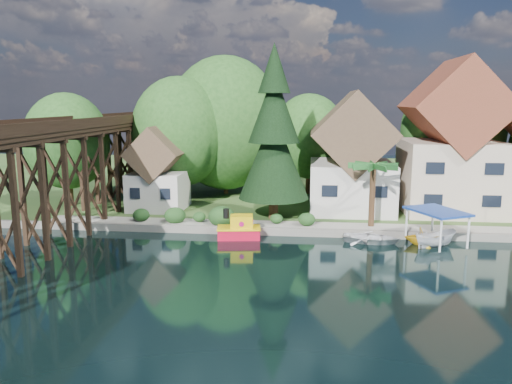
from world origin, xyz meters
The scene contains 16 objects.
ground centered at (0.00, 0.00, 0.00)m, with size 140.00×140.00×0.00m, color black.
bank centered at (0.00, 34.00, 0.25)m, with size 140.00×52.00×0.50m, color #284A1D.
seawall centered at (4.00, 8.00, 0.31)m, with size 60.00×0.40×0.62m, color slate.
promenade centered at (6.00, 9.30, 0.53)m, with size 50.00×2.60×0.06m, color gray.
trestle_bridge centered at (-16.00, 5.17, 5.35)m, with size 4.12×44.18×9.30m.
house_left centered at (7.00, 16.00, 5.14)m, with size 7.64×8.64×11.02m.
house_center centered at (16.00, 16.50, 6.42)m, with size 8.65×9.18×13.89m.
shed centered at (-11.00, 14.50, 3.83)m, with size 5.09×5.40×7.85m.
bg_trees centered at (1.00, 21.25, 7.29)m, with size 49.90×13.30×10.57m.
shrubs centered at (-4.60, 9.26, 1.23)m, with size 15.76×2.47×1.70m.
conifer centered at (0.09, 11.72, 7.64)m, with size 6.03×6.03×14.84m.
palm_tree centered at (8.21, 9.68, 5.31)m, with size 4.60×4.60×5.51m.
tugboat centered at (-2.21, 6.81, 0.73)m, with size 3.57×2.27×2.43m.
boat_white_a centered at (7.92, 6.74, 0.44)m, with size 3.01×4.22×0.87m, color white.
boat_canopy centered at (12.47, 6.06, 1.19)m, with size 4.56×5.16×2.76m.
boat_yellow centered at (11.64, 6.65, 0.70)m, with size 2.29×2.65×1.40m, color yellow.
Camera 1 is at (3.15, -30.57, 10.59)m, focal length 35.00 mm.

